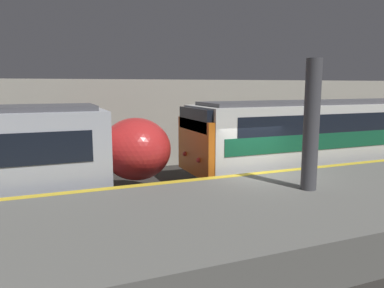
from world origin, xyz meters
TOP-DOWN VIEW (x-y plane):
  - ground_plane at (0.00, 0.00)m, footprint 120.00×120.00m
  - platform at (0.00, -2.75)m, footprint 40.00×5.50m
  - station_rear_barrier at (0.00, 6.75)m, footprint 50.00×0.15m
  - support_pillar_near at (0.12, -2.36)m, footprint 0.44×0.44m
  - train_boxy at (6.81, 2.11)m, footprint 17.01×3.04m

SIDE VIEW (x-z plane):
  - ground_plane at x=0.00m, z-range 0.00..0.00m
  - platform at x=0.00m, z-range 0.00..1.03m
  - train_boxy at x=6.81m, z-range 0.04..3.36m
  - station_rear_barrier at x=0.00m, z-range 0.00..4.24m
  - support_pillar_near at x=0.12m, z-range 1.03..4.69m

